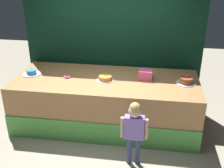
{
  "coord_description": "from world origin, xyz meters",
  "views": [
    {
      "loc": [
        0.79,
        -3.83,
        2.94
      ],
      "look_at": [
        0.16,
        0.41,
        0.97
      ],
      "focal_mm": 44.12,
      "sensor_mm": 36.0,
      "label": 1
    }
  ],
  "objects_px": {
    "child_figure": "(134,126)",
    "donut": "(67,77)",
    "cake_center": "(105,78)",
    "pink_box": "(146,75)",
    "cake_left": "(32,73)",
    "cake_right": "(186,81)"
  },
  "relations": [
    {
      "from": "child_figure",
      "to": "donut",
      "type": "height_order",
      "value": "child_figure"
    },
    {
      "from": "child_figure",
      "to": "cake_center",
      "type": "distance_m",
      "value": 1.23
    },
    {
      "from": "child_figure",
      "to": "donut",
      "type": "distance_m",
      "value": 1.71
    },
    {
      "from": "child_figure",
      "to": "cake_center",
      "type": "xyz_separation_m",
      "value": [
        -0.61,
        1.03,
        0.28
      ]
    },
    {
      "from": "donut",
      "to": "pink_box",
      "type": "bearing_deg",
      "value": 5.07
    },
    {
      "from": "pink_box",
      "to": "cake_center",
      "type": "height_order",
      "value": "pink_box"
    },
    {
      "from": "cake_left",
      "to": "cake_center",
      "type": "relative_size",
      "value": 1.05
    },
    {
      "from": "donut",
      "to": "cake_right",
      "type": "relative_size",
      "value": 0.37
    },
    {
      "from": "cake_left",
      "to": "donut",
      "type": "bearing_deg",
      "value": -3.88
    },
    {
      "from": "pink_box",
      "to": "child_figure",
      "type": "bearing_deg",
      "value": -94.99
    },
    {
      "from": "donut",
      "to": "cake_right",
      "type": "distance_m",
      "value": 2.14
    },
    {
      "from": "pink_box",
      "to": "cake_right",
      "type": "bearing_deg",
      "value": -5.89
    },
    {
      "from": "cake_left",
      "to": "cake_right",
      "type": "relative_size",
      "value": 1.01
    },
    {
      "from": "pink_box",
      "to": "cake_left",
      "type": "bearing_deg",
      "value": -177.91
    },
    {
      "from": "pink_box",
      "to": "cake_right",
      "type": "distance_m",
      "value": 0.72
    },
    {
      "from": "pink_box",
      "to": "donut",
      "type": "bearing_deg",
      "value": -174.93
    },
    {
      "from": "pink_box",
      "to": "cake_left",
      "type": "xyz_separation_m",
      "value": [
        -2.14,
        -0.08,
        -0.05
      ]
    },
    {
      "from": "cake_center",
      "to": "cake_right",
      "type": "bearing_deg",
      "value": 2.92
    },
    {
      "from": "pink_box",
      "to": "cake_left",
      "type": "relative_size",
      "value": 0.68
    },
    {
      "from": "cake_left",
      "to": "cake_right",
      "type": "height_order",
      "value": "cake_right"
    },
    {
      "from": "cake_center",
      "to": "pink_box",
      "type": "bearing_deg",
      "value": 11.59
    },
    {
      "from": "child_figure",
      "to": "donut",
      "type": "bearing_deg",
      "value": 141.58
    }
  ]
}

